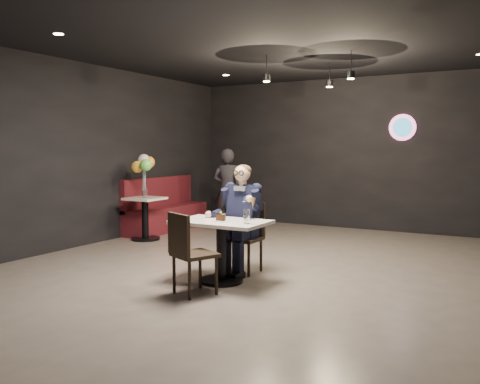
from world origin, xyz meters
The scene contains 17 objects.
floor centered at (0.00, 0.00, 0.00)m, with size 9.00×9.00×0.00m, color slate.
wall_sign centered at (0.80, 4.47, 2.00)m, with size 0.50×0.06×0.50m, color pink, non-canonical shape.
pendant_lights centered at (0.00, 2.00, 2.88)m, with size 1.40×1.20×0.36m, color black.
main_table centered at (-0.30, -0.31, 0.38)m, with size 1.10×0.70×0.75m, color white.
chair_far centered at (-0.30, 0.24, 0.46)m, with size 0.42×0.46×0.92m, color black.
chair_near centered at (-0.30, -0.87, 0.46)m, with size 0.42×0.46×0.92m, color black.
seated_man centered at (-0.30, 0.24, 0.72)m, with size 0.60×0.80×1.44m, color black.
dessert_plate centered at (-0.25, -0.37, 0.76)m, with size 0.21×0.21×0.01m, color white.
cake_slice centered at (-0.28, -0.37, 0.80)m, with size 0.11×0.09×0.07m, color black.
mint_leaf centered at (-0.22, -0.41, 0.84)m, with size 0.06×0.04×0.01m, color #358E2E.
sundae_glass centered at (0.08, -0.39, 0.83)m, with size 0.07×0.07×0.17m, color silver.
wafer_cone centered at (0.15, -0.37, 0.99)m, with size 0.06×0.06×0.12m, color tan.
booth_bench centered at (-3.25, 2.47, 0.52)m, with size 0.52×2.08×1.04m, color #4D101D.
side_table centered at (-2.95, 1.47, 0.36)m, with size 0.58×0.58×0.72m, color white.
balloon_vase centered at (-2.95, 1.47, 0.83)m, with size 0.10×0.10×0.15m, color silver.
balloon_bunch centered at (-2.95, 1.47, 1.22)m, with size 0.38×0.38×0.63m, color gold.
passerby centered at (-2.21, 3.06, 0.80)m, with size 0.59×0.38×1.60m, color black.
Camera 1 is at (2.81, -5.44, 1.61)m, focal length 38.00 mm.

